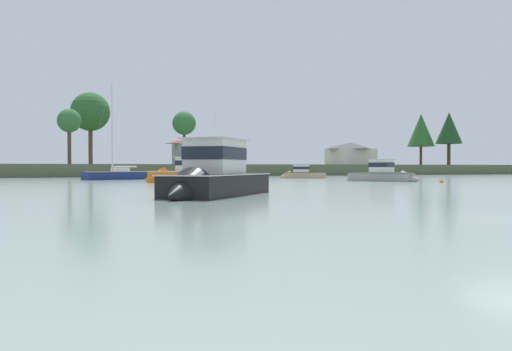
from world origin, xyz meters
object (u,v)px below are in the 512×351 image
object	(u,v)px
mooring_buoy_orange	(441,182)
mooring_buoy_green	(350,178)
cruiser_black	(212,182)
sailboat_navy	(117,177)
cruiser_grey	(387,176)
cruiser_sand	(300,175)
cruiser_orange	(182,177)

from	to	relation	value
mooring_buoy_orange	mooring_buoy_green	xyz separation A→B (m)	(0.33, 17.02, 0.01)
cruiser_black	mooring_buoy_orange	xyz separation A→B (m)	(28.63, 14.58, -0.66)
cruiser_black	sailboat_navy	xyz separation A→B (m)	(0.41, 39.30, -0.47)
mooring_buoy_orange	cruiser_grey	bearing A→B (deg)	114.68
sailboat_navy	mooring_buoy_orange	distance (m)	37.52
cruiser_sand	mooring_buoy_orange	size ratio (longest dim) A/B	14.82
cruiser_grey	cruiser_black	xyz separation A→B (m)	(-26.10, -20.08, 0.20)
cruiser_grey	sailboat_navy	distance (m)	32.09
sailboat_navy	cruiser_black	bearing A→B (deg)	-90.60
cruiser_grey	cruiser_black	distance (m)	32.94
cruiser_sand	mooring_buoy_green	distance (m)	7.50
cruiser_black	cruiser_sand	distance (m)	45.32
cruiser_black	mooring_buoy_green	size ratio (longest dim) A/B	18.78
cruiser_grey	cruiser_orange	bearing A→B (deg)	169.05
mooring_buoy_green	cruiser_orange	bearing A→B (deg)	-163.12
cruiser_black	cruiser_orange	world-z (taller)	cruiser_black
cruiser_black	cruiser_sand	size ratio (longest dim) A/B	1.40
cruiser_black	mooring_buoy_green	distance (m)	42.87
cruiser_black	cruiser_orange	bearing A→B (deg)	79.07
cruiser_grey	cruiser_black	world-z (taller)	cruiser_black
sailboat_navy	cruiser_sand	bearing A→B (deg)	-3.33
cruiser_grey	cruiser_sand	xyz separation A→B (m)	(-1.22, 17.80, -0.09)
sailboat_navy	cruiser_orange	size ratio (longest dim) A/B	1.40
sailboat_navy	cruiser_orange	world-z (taller)	sailboat_navy
cruiser_grey	cruiser_black	bearing A→B (deg)	-142.43
cruiser_orange	mooring_buoy_green	size ratio (longest dim) A/B	17.70
cruiser_sand	sailboat_navy	size ratio (longest dim) A/B	0.54
mooring_buoy_green	cruiser_black	bearing A→B (deg)	-132.51
cruiser_orange	mooring_buoy_green	world-z (taller)	cruiser_orange
cruiser_sand	cruiser_orange	xyz separation A→B (m)	(-20.20, -13.65, 0.09)
cruiser_sand	cruiser_orange	distance (m)	24.38
cruiser_sand	cruiser_orange	world-z (taller)	cruiser_orange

